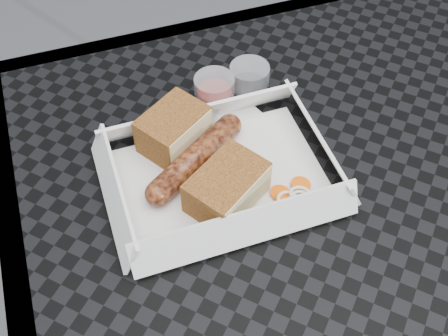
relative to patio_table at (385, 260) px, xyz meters
name	(u,v)px	position (x,y,z in m)	size (l,w,h in m)	color
patio_table	(385,260)	(0.00, 0.00, 0.00)	(0.80, 0.80, 0.74)	black
food_tray	(221,177)	(-0.16, 0.12, 0.08)	(0.22, 0.15, 0.00)	white
bratwurst	(195,158)	(-0.18, 0.14, 0.09)	(0.13, 0.09, 0.03)	brown
bread_near	(173,130)	(-0.19, 0.18, 0.10)	(0.07, 0.05, 0.05)	brown
bread_far	(227,187)	(-0.16, 0.09, 0.10)	(0.08, 0.06, 0.04)	brown
veg_garnish	(294,198)	(-0.09, 0.06, 0.08)	(0.03, 0.03, 0.00)	#F9600A
napkin	(238,149)	(-0.13, 0.15, 0.08)	(0.12, 0.12, 0.00)	white
condiment_cup_sauce	(214,88)	(-0.12, 0.24, 0.09)	(0.05, 0.05, 0.03)	maroon
condiment_cup_empty	(249,77)	(-0.08, 0.25, 0.09)	(0.05, 0.05, 0.03)	silver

